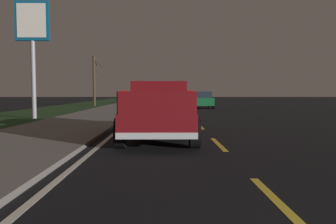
{
  "coord_description": "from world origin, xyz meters",
  "views": [
    {
      "loc": [
        -0.72,
        1.56,
        1.52
      ],
      "look_at": [
        9.2,
        1.46,
        0.92
      ],
      "focal_mm": 35.83,
      "sensor_mm": 36.0,
      "label": 1
    }
  ],
  "objects_px": {
    "sedan_blue": "(161,98)",
    "gas_price_sign": "(32,31)",
    "pickup_truck": "(159,110)",
    "bare_tree_far": "(94,79)",
    "sedan_green": "(201,100)"
  },
  "relations": [
    {
      "from": "sedan_green",
      "to": "sedan_blue",
      "type": "bearing_deg",
      "value": 20.88
    },
    {
      "from": "sedan_green",
      "to": "pickup_truck",
      "type": "bearing_deg",
      "value": 169.83
    },
    {
      "from": "pickup_truck",
      "to": "sedan_green",
      "type": "xyz_separation_m",
      "value": [
        20.27,
        -3.64,
        -0.13
      ]
    },
    {
      "from": "sedan_blue",
      "to": "gas_price_sign",
      "type": "distance_m",
      "value": 23.95
    },
    {
      "from": "pickup_truck",
      "to": "sedan_green",
      "type": "bearing_deg",
      "value": -10.17
    },
    {
      "from": "pickup_truck",
      "to": "bare_tree_far",
      "type": "relative_size",
      "value": 1.01
    },
    {
      "from": "sedan_blue",
      "to": "bare_tree_far",
      "type": "distance_m",
      "value": 9.17
    },
    {
      "from": "pickup_truck",
      "to": "bare_tree_far",
      "type": "bearing_deg",
      "value": 16.36
    },
    {
      "from": "pickup_truck",
      "to": "sedan_blue",
      "type": "height_order",
      "value": "pickup_truck"
    },
    {
      "from": "gas_price_sign",
      "to": "sedan_green",
      "type": "bearing_deg",
      "value": -41.3
    },
    {
      "from": "gas_price_sign",
      "to": "sedan_blue",
      "type": "bearing_deg",
      "value": -17.16
    },
    {
      "from": "pickup_truck",
      "to": "bare_tree_far",
      "type": "distance_m",
      "value": 26.18
    },
    {
      "from": "sedan_blue",
      "to": "bare_tree_far",
      "type": "relative_size",
      "value": 0.83
    },
    {
      "from": "sedan_green",
      "to": "bare_tree_far",
      "type": "distance_m",
      "value": 12.16
    },
    {
      "from": "pickup_truck",
      "to": "gas_price_sign",
      "type": "relative_size",
      "value": 0.82
    }
  ]
}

